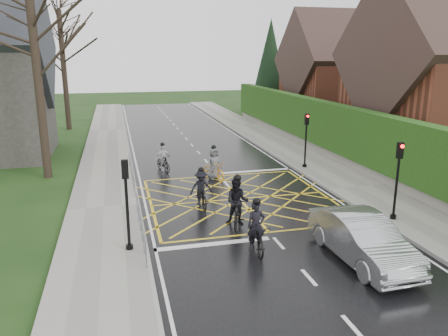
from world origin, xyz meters
name	(u,v)px	position (x,y,z in m)	size (l,w,h in m)	color
ground	(239,199)	(0.00, 0.00, 0.00)	(120.00, 120.00, 0.00)	black
road	(239,199)	(0.00, 0.00, 0.01)	(9.00, 80.00, 0.01)	black
sidewalk_right	(357,188)	(6.00, 0.00, 0.07)	(3.00, 80.00, 0.15)	gray
sidewalk_left	(104,208)	(-6.00, 0.00, 0.07)	(3.00, 80.00, 0.15)	gray
stone_wall	(332,154)	(7.75, 6.00, 0.35)	(0.50, 38.00, 0.70)	slate
hedge	(334,126)	(7.75, 6.00, 2.10)	(0.90, 38.00, 2.80)	#12360E
house_far	(342,78)	(14.75, 18.00, 4.36)	(9.80, 8.80, 10.30)	brown
conifer	(270,68)	(10.75, 26.00, 4.99)	(4.60, 4.60, 10.00)	black
tree_near	(32,23)	(-9.00, 6.00, 7.91)	(9.24, 9.24, 11.44)	black
tree_mid	(35,19)	(-10.00, 14.00, 8.63)	(10.08, 10.08, 12.48)	black
tree_far	(62,45)	(-9.30, 22.00, 7.19)	(8.40, 8.40, 10.40)	black
railing_south	(141,219)	(-4.65, -3.50, 0.78)	(0.05, 5.04, 1.03)	slate
railing_north	(131,167)	(-4.65, 4.00, 0.79)	(0.05, 6.04, 1.03)	slate
traffic_light_ne	(306,141)	(5.10, 4.20, 1.66)	(0.24, 0.31, 3.21)	black
traffic_light_se	(397,182)	(5.10, -4.20, 1.66)	(0.24, 0.31, 3.21)	black
traffic_light_sw	(127,206)	(-5.10, -4.50, 1.66)	(0.24, 0.31, 3.21)	black
cyclist_rear	(257,233)	(-0.92, -5.30, 0.60)	(0.82, 1.94, 1.84)	black
cyclist_back	(238,206)	(-0.93, -2.97, 0.76)	(1.31, 2.08, 2.02)	black
cyclist_mid	(202,192)	(-1.86, -0.48, 0.63)	(1.04, 1.80, 1.74)	black
cyclist_front	(163,161)	(-2.84, 5.72, 0.61)	(0.96, 1.72, 1.66)	black
cyclist_lead	(214,167)	(-0.40, 3.49, 0.63)	(1.29, 2.00, 1.83)	orange
car	(362,239)	(2.10, -6.85, 0.75)	(1.59, 4.56, 1.50)	#A4A6AA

